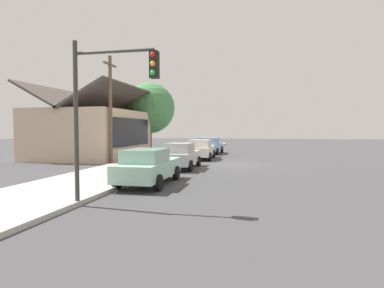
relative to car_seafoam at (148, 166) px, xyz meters
name	(u,v)px	position (x,y,z in m)	size (l,w,h in m)	color
ground_plane	(230,164)	(8.88, -2.73, -0.81)	(120.00, 120.00, 0.00)	#424244
sidewalk_curb	(153,162)	(8.88, 2.87, -0.73)	(60.00, 4.20, 0.16)	#B2AFA8
car_seafoam	(148,166)	(0.00, 0.00, 0.00)	(4.67, 2.01, 1.59)	#9ED1BC
car_silver	(180,155)	(5.87, 0.05, 0.00)	(4.49, 2.03, 1.59)	silver
car_ivory	(200,149)	(12.26, 0.00, 0.00)	(4.88, 2.19, 1.59)	silver
car_skyblue	(210,146)	(18.04, 0.13, 0.00)	(4.45, 2.19, 1.59)	#8CB7E0
storefront_building	(92,133)	(11.56, 9.25, 1.32)	(9.92, 7.51, 6.03)	#CCB293
shade_tree	(149,108)	(17.83, 6.34, 3.74)	(5.13, 5.13, 7.13)	brown
traffic_light_main	(107,95)	(-4.21, -0.19, 2.68)	(0.37, 2.79, 5.20)	#383833
utility_pole_wooden	(110,108)	(7.46, 5.47, 3.11)	(1.80, 0.24, 7.50)	brown
fire_hydrant_red	(190,151)	(14.84, 1.47, -0.32)	(0.22, 0.22, 0.71)	red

